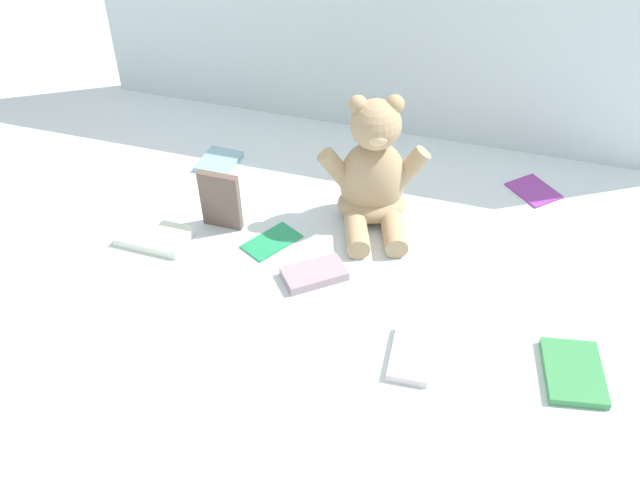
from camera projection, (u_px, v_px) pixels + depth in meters
The scene contains 11 objects.
ground_plane at pixel (326, 246), 1.42m from camera, with size 3.20×3.20×0.00m, color silver.
backdrop_drape at pixel (389, 9), 1.59m from camera, with size 1.47×0.03×0.61m, color silver.
teddy_bear at pixel (373, 176), 1.43m from camera, with size 0.23×0.23×0.28m.
book_case_0 at pixel (221, 200), 1.43m from camera, with size 0.08×0.02×0.13m, color brown.
book_case_1 at pixel (314, 274), 1.35m from camera, with size 0.07×0.12×0.02m, color #A68D97.
book_case_2 at pixel (534, 190), 1.57m from camera, with size 0.08×0.10×0.01m, color purple.
book_case_3 at pixel (155, 236), 1.43m from camera, with size 0.09×0.14×0.02m, color white.
book_case_4 at pixel (411, 355), 1.19m from camera, with size 0.07×0.12×0.02m, color silver.
book_case_5 at pixel (272, 241), 1.43m from camera, with size 0.07×0.12×0.01m, color #25975B.
book_case_6 at pixel (573, 372), 1.16m from camera, with size 0.09×0.13×0.01m, color #3C924E.
book_case_7 at pixel (219, 162), 1.65m from camera, with size 0.08×0.10×0.01m, color #87B7CD.
Camera 1 is at (0.31, -1.04, 0.92)m, focal length 39.44 mm.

